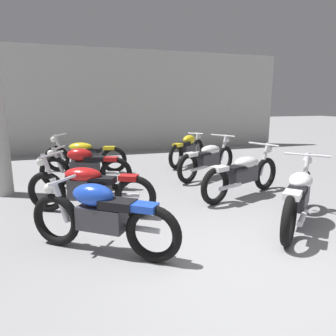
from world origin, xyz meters
name	(u,v)px	position (x,y,z in m)	size (l,w,h in m)	color
ground_plane	(245,268)	(0.00, 0.00, 0.00)	(60.00, 60.00, 0.00)	gray
back_wall	(118,101)	(0.00, 8.65, 1.80)	(12.81, 0.24, 3.60)	#B2B2AD
motorcycle_left_row_0	(101,216)	(-1.44, 0.84, 0.46)	(1.64, 1.27, 0.88)	black
motorcycle_left_row_1	(89,187)	(-1.49, 2.21, 0.45)	(1.97, 1.16, 0.97)	black
motorcycle_left_row_2	(85,167)	(-1.48, 3.78, 0.46)	(1.86, 0.86, 0.88)	black
motorcycle_left_row_3	(84,155)	(-1.40, 5.37, 0.45)	(2.04, 1.04, 0.97)	black
motorcycle_right_row_0	(299,195)	(1.37, 0.83, 0.45)	(1.69, 1.53, 0.97)	black
motorcycle_right_row_1	(243,173)	(1.34, 2.29, 0.45)	(2.06, 0.98, 0.97)	black
motorcycle_right_row_2	(208,159)	(1.37, 3.90, 0.45)	(1.94, 1.19, 0.97)	black
motorcycle_right_row_3	(188,149)	(1.46, 5.46, 0.46)	(1.57, 1.36, 0.88)	black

